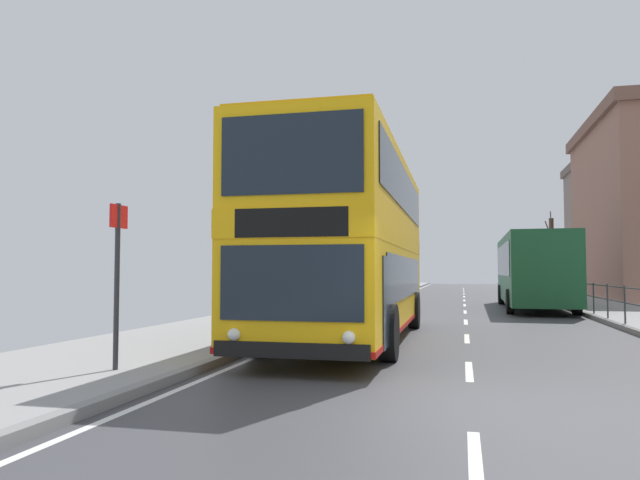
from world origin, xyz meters
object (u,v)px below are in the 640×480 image
Objects in this scene: background_bus_far_lane at (533,269)px; bus_stop_sign_near at (117,266)px; bare_tree_far_00 at (552,252)px; double_decker_bus_main at (351,245)px.

bus_stop_sign_near is at bearing -113.07° from background_bus_far_lane.
background_bus_far_lane is at bearing 66.93° from bus_stop_sign_near.
background_bus_far_lane is 20.91m from bus_stop_sign_near.
background_bus_far_lane is 1.87× the size of bare_tree_far_00.
bare_tree_far_00 is (9.14, 33.10, 0.79)m from double_decker_bus_main.
bus_stop_sign_near is (-2.60, -5.75, -0.56)m from double_decker_bus_main.
background_bus_far_lane is 19.98m from bare_tree_far_00.
bare_tree_far_00 reaches higher than background_bus_far_lane.
bare_tree_far_00 is at bearing 79.75° from background_bus_far_lane.
bus_stop_sign_near is 0.44× the size of bare_tree_far_00.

